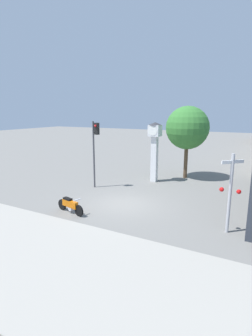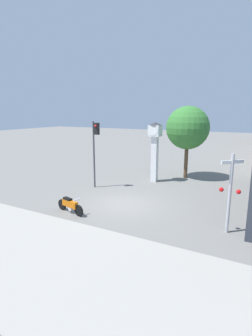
{
  "view_description": "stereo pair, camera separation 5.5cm",
  "coord_description": "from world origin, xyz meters",
  "px_view_note": "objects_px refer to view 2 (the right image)",
  "views": [
    {
      "loc": [
        6.99,
        -12.76,
        5.32
      ],
      "look_at": [
        -0.44,
        1.08,
        1.92
      ],
      "focal_mm": 28.0,
      "sensor_mm": 36.0,
      "label": 1
    },
    {
      "loc": [
        7.03,
        -12.73,
        5.32
      ],
      "look_at": [
        -0.44,
        1.08,
        1.92
      ],
      "focal_mm": 28.0,
      "sensor_mm": 36.0,
      "label": 2
    }
  ],
  "objects_px": {
    "railroad_crossing_signal": "(230,191)",
    "street_tree": "(188,128)",
    "motorcycle": "(70,205)",
    "traffic_light": "(95,143)",
    "clock_tower": "(155,143)"
  },
  "relations": [
    {
      "from": "railroad_crossing_signal",
      "to": "street_tree",
      "type": "height_order",
      "value": "street_tree"
    },
    {
      "from": "motorcycle",
      "to": "railroad_crossing_signal",
      "type": "bearing_deg",
      "value": 23.44
    },
    {
      "from": "motorcycle",
      "to": "traffic_light",
      "type": "distance_m",
      "value": 5.6
    },
    {
      "from": "clock_tower",
      "to": "railroad_crossing_signal",
      "type": "xyz_separation_m",
      "value": [
        6.24,
        -6.62,
        -1.04
      ]
    },
    {
      "from": "railroad_crossing_signal",
      "to": "street_tree",
      "type": "distance_m",
      "value": 10.12
    },
    {
      "from": "railroad_crossing_signal",
      "to": "traffic_light",
      "type": "bearing_deg",
      "value": 161.41
    },
    {
      "from": "traffic_light",
      "to": "railroad_crossing_signal",
      "type": "bearing_deg",
      "value": -18.59
    },
    {
      "from": "street_tree",
      "to": "motorcycle",
      "type": "bearing_deg",
      "value": -107.62
    },
    {
      "from": "street_tree",
      "to": "traffic_light",
      "type": "bearing_deg",
      "value": -129.9
    },
    {
      "from": "clock_tower",
      "to": "street_tree",
      "type": "height_order",
      "value": "street_tree"
    },
    {
      "from": "clock_tower",
      "to": "motorcycle",
      "type": "bearing_deg",
      "value": -100.26
    },
    {
      "from": "motorcycle",
      "to": "street_tree",
      "type": "xyz_separation_m",
      "value": [
        3.3,
        10.38,
        3.61
      ]
    },
    {
      "from": "motorcycle",
      "to": "clock_tower",
      "type": "height_order",
      "value": "clock_tower"
    },
    {
      "from": "clock_tower",
      "to": "traffic_light",
      "type": "relative_size",
      "value": 0.97
    },
    {
      "from": "motorcycle",
      "to": "railroad_crossing_signal",
      "type": "relative_size",
      "value": 0.56
    }
  ]
}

